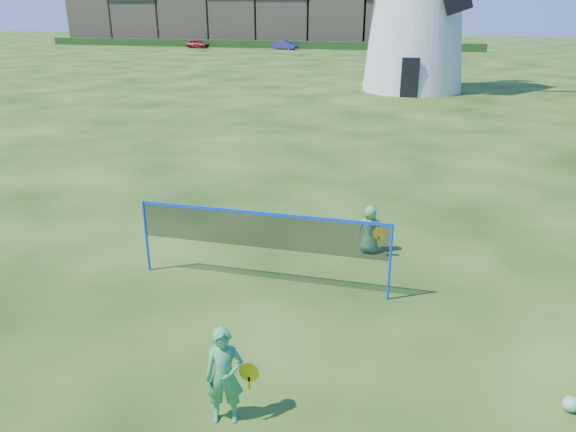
# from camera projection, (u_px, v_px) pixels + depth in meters

# --- Properties ---
(ground) EXTENTS (220.00, 220.00, 0.00)m
(ground) POSITION_uv_depth(u_px,v_px,m) (271.00, 297.00, 10.47)
(ground) COLOR black
(ground) RESTS_ON ground
(badminton_net) EXTENTS (5.05, 0.05, 1.55)m
(badminton_net) POSITION_uv_depth(u_px,v_px,m) (261.00, 232.00, 10.55)
(badminton_net) COLOR blue
(badminton_net) RESTS_ON ground
(player_girl) EXTENTS (0.71, 0.47, 1.40)m
(player_girl) POSITION_uv_depth(u_px,v_px,m) (225.00, 376.00, 7.11)
(player_girl) COLOR #3D9A55
(player_girl) RESTS_ON ground
(player_boy) EXTENTS (0.65, 0.43, 1.11)m
(player_boy) POSITION_uv_depth(u_px,v_px,m) (370.00, 229.00, 12.19)
(player_boy) COLOR #4DA058
(player_boy) RESTS_ON ground
(play_ball) EXTENTS (0.22, 0.22, 0.22)m
(play_ball) POSITION_uv_depth(u_px,v_px,m) (571.00, 404.00, 7.47)
(play_ball) COLOR green
(play_ball) RESTS_ON ground
(terraced_houses) EXTENTS (53.13, 8.40, 8.30)m
(terraced_houses) POSITION_uv_depth(u_px,v_px,m) (239.00, 17.00, 80.14)
(terraced_houses) COLOR #8A7B5C
(terraced_houses) RESTS_ON ground
(hedge) EXTENTS (62.00, 0.80, 1.00)m
(hedge) POSITION_uv_depth(u_px,v_px,m) (251.00, 44.00, 75.07)
(hedge) COLOR #193814
(hedge) RESTS_ON ground
(car_left) EXTENTS (3.44, 1.72, 1.13)m
(car_left) POSITION_uv_depth(u_px,v_px,m) (197.00, 44.00, 74.53)
(car_left) COLOR maroon
(car_left) RESTS_ON ground
(car_right) EXTENTS (3.65, 2.17, 1.14)m
(car_right) POSITION_uv_depth(u_px,v_px,m) (285.00, 45.00, 72.17)
(car_right) COLOR navy
(car_right) RESTS_ON ground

